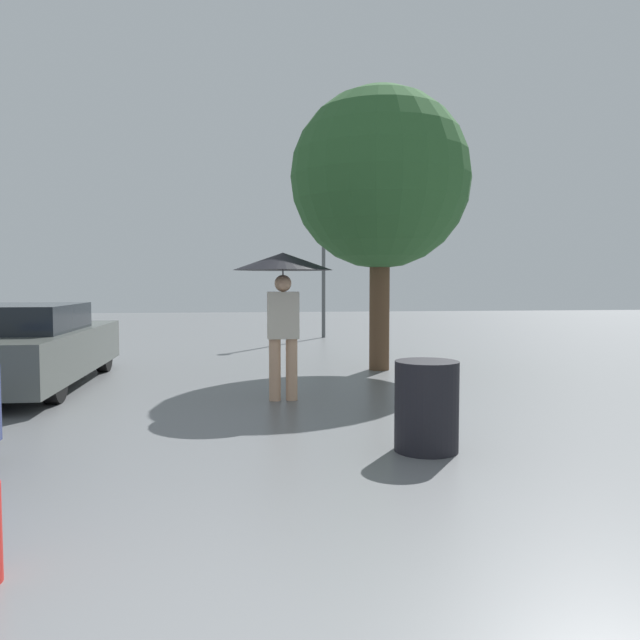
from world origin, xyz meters
TOP-DOWN VIEW (x-y plane):
  - pedestrian at (0.33, 5.79)m, footprint 1.28×1.28m
  - parked_car_farthest at (-3.39, 7.33)m, footprint 1.89×4.59m
  - tree at (2.18, 8.41)m, footprint 3.09×3.09m
  - street_lamp at (2.07, 14.90)m, footprint 0.27×0.27m
  - trash_bin at (1.45, 3.20)m, footprint 0.58×0.58m

SIDE VIEW (x-z plane):
  - trash_bin at x=1.45m, z-range 0.00..0.82m
  - parked_car_farthest at x=-3.39m, z-range -0.02..1.19m
  - pedestrian at x=0.33m, z-range 0.64..2.55m
  - street_lamp at x=2.07m, z-range 0.58..5.74m
  - tree at x=2.18m, z-range 0.86..5.72m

